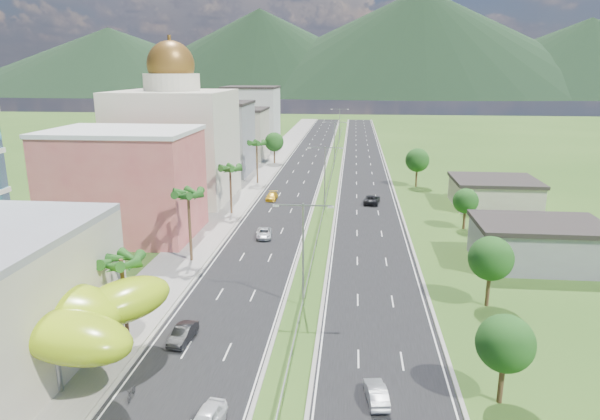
% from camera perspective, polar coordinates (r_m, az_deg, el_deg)
% --- Properties ---
extents(ground, '(500.00, 500.00, 0.00)m').
position_cam_1_polar(ground, '(47.55, -0.85, -15.28)').
color(ground, '#2D5119').
rests_on(ground, ground).
extents(road_left, '(11.00, 260.00, 0.04)m').
position_cam_1_polar(road_left, '(133.56, 0.35, 4.58)').
color(road_left, black).
rests_on(road_left, ground).
extents(road_right, '(11.00, 260.00, 0.04)m').
position_cam_1_polar(road_right, '(133.03, 6.82, 4.43)').
color(road_right, black).
rests_on(road_right, ground).
extents(sidewalk_left, '(7.00, 260.00, 0.12)m').
position_cam_1_polar(sidewalk_left, '(134.76, -3.69, 4.66)').
color(sidewalk_left, gray).
rests_on(sidewalk_left, ground).
extents(median_guardrail, '(0.10, 216.06, 0.76)m').
position_cam_1_polar(median_guardrail, '(115.30, 3.23, 3.21)').
color(median_guardrail, gray).
rests_on(median_guardrail, ground).
extents(streetlight_median_b, '(6.04, 0.25, 11.00)m').
position_cam_1_polar(streetlight_median_b, '(53.86, 0.33, -3.68)').
color(streetlight_median_b, gray).
rests_on(streetlight_median_b, ground).
extents(streetlight_median_c, '(6.04, 0.25, 11.00)m').
position_cam_1_polar(streetlight_median_c, '(92.56, 2.67, 4.19)').
color(streetlight_median_c, gray).
rests_on(streetlight_median_c, ground).
extents(streetlight_median_d, '(6.04, 0.25, 11.00)m').
position_cam_1_polar(streetlight_median_d, '(137.00, 3.71, 7.65)').
color(streetlight_median_d, gray).
rests_on(streetlight_median_d, ground).
extents(streetlight_median_e, '(6.04, 0.25, 11.00)m').
position_cam_1_polar(streetlight_median_e, '(181.71, 4.24, 9.42)').
color(streetlight_median_e, gray).
rests_on(streetlight_median_e, ground).
extents(lime_canopy, '(18.00, 15.00, 7.40)m').
position_cam_1_polar(lime_canopy, '(48.24, -26.19, -9.81)').
color(lime_canopy, '#9ABD12').
rests_on(lime_canopy, ground).
extents(pink_shophouse, '(20.00, 15.00, 15.00)m').
position_cam_1_polar(pink_shophouse, '(81.54, -18.14, 2.53)').
color(pink_shophouse, '#C55052').
rests_on(pink_shophouse, ground).
extents(domed_building, '(20.00, 20.00, 28.70)m').
position_cam_1_polar(domed_building, '(102.06, -13.17, 7.43)').
color(domed_building, beige).
rests_on(domed_building, ground).
extents(midrise_grey, '(16.00, 15.00, 16.00)m').
position_cam_1_polar(midrise_grey, '(125.95, -9.02, 7.44)').
color(midrise_grey, gray).
rests_on(midrise_grey, ground).
extents(midrise_beige, '(16.00, 15.00, 13.00)m').
position_cam_1_polar(midrise_beige, '(147.36, -6.84, 7.99)').
color(midrise_beige, '#B0A591').
rests_on(midrise_beige, ground).
extents(midrise_white, '(16.00, 15.00, 18.00)m').
position_cam_1_polar(midrise_white, '(169.51, -5.19, 9.77)').
color(midrise_white, silver).
rests_on(midrise_white, ground).
extents(shed_near, '(15.00, 10.00, 5.00)m').
position_cam_1_polar(shed_near, '(73.02, 24.02, -3.49)').
color(shed_near, gray).
rests_on(shed_near, ground).
extents(shed_far, '(14.00, 12.00, 4.40)m').
position_cam_1_polar(shed_far, '(101.45, 19.98, 1.62)').
color(shed_far, '#B0A591').
rests_on(shed_far, ground).
extents(palm_tree_b, '(3.60, 3.60, 8.10)m').
position_cam_1_polar(palm_tree_b, '(50.29, -18.53, -5.47)').
color(palm_tree_b, '#47301C').
rests_on(palm_tree_b, ground).
extents(palm_tree_c, '(3.60, 3.60, 9.60)m').
position_cam_1_polar(palm_tree_c, '(67.80, -11.85, 1.44)').
color(palm_tree_c, '#47301C').
rests_on(palm_tree_c, ground).
extents(palm_tree_d, '(3.60, 3.60, 8.60)m').
position_cam_1_polar(palm_tree_d, '(89.70, -7.47, 4.25)').
color(palm_tree_d, '#47301C').
rests_on(palm_tree_d, ground).
extents(palm_tree_e, '(3.60, 3.60, 9.40)m').
position_cam_1_polar(palm_tree_e, '(113.75, -4.64, 6.95)').
color(palm_tree_e, '#47301C').
rests_on(palm_tree_e, ground).
extents(leafy_tree_lfar, '(4.90, 4.90, 8.05)m').
position_cam_1_polar(leafy_tree_lfar, '(138.56, -2.77, 7.26)').
color(leafy_tree_lfar, '#47301C').
rests_on(leafy_tree_lfar, ground).
extents(leafy_tree_ra, '(4.20, 4.20, 6.90)m').
position_cam_1_polar(leafy_tree_ra, '(42.14, 21.05, -13.17)').
color(leafy_tree_ra, '#47301C').
rests_on(leafy_tree_ra, ground).
extents(leafy_tree_rb, '(4.55, 4.55, 7.47)m').
position_cam_1_polar(leafy_tree_rb, '(57.83, 19.70, -4.91)').
color(leafy_tree_rb, '#47301C').
rests_on(leafy_tree_rb, ground).
extents(leafy_tree_rc, '(3.85, 3.85, 6.33)m').
position_cam_1_polar(leafy_tree_rc, '(84.93, 17.26, 0.91)').
color(leafy_tree_rc, '#47301C').
rests_on(leafy_tree_rc, ground).
extents(leafy_tree_rd, '(4.90, 4.90, 8.05)m').
position_cam_1_polar(leafy_tree_rd, '(113.12, 12.41, 5.21)').
color(leafy_tree_rd, '#47301C').
rests_on(leafy_tree_rd, ground).
extents(mountain_ridge, '(860.00, 140.00, 90.00)m').
position_cam_1_polar(mountain_ridge, '(494.51, 12.39, 11.76)').
color(mountain_ridge, black).
rests_on(mountain_ridge, ground).
extents(car_white_near_left, '(2.34, 4.61, 1.50)m').
position_cam_1_polar(car_white_near_left, '(39.43, -9.99, -21.23)').
color(car_white_near_left, white).
rests_on(car_white_near_left, road_left).
extents(car_dark_left, '(1.84, 4.40, 1.41)m').
position_cam_1_polar(car_dark_left, '(50.49, -12.38, -12.77)').
color(car_dark_left, black).
rests_on(car_dark_left, road_left).
extents(car_silver_mid_left, '(2.66, 4.85, 1.29)m').
position_cam_1_polar(car_silver_mid_left, '(77.94, -3.85, -2.48)').
color(car_silver_mid_left, '#B8BCC1').
rests_on(car_silver_mid_left, road_left).
extents(car_yellow_far_left, '(1.88, 4.60, 1.33)m').
position_cam_1_polar(car_yellow_far_left, '(100.16, -3.03, 1.47)').
color(car_yellow_far_left, gold).
rests_on(car_yellow_far_left, road_left).
extents(car_silver_right, '(1.93, 4.13, 1.31)m').
position_cam_1_polar(car_silver_right, '(42.04, 8.13, -18.77)').
color(car_silver_right, '#B0B2B8').
rests_on(car_silver_right, road_right).
extents(car_dark_far_right, '(3.32, 5.77, 1.51)m').
position_cam_1_polar(car_dark_far_right, '(98.19, 7.68, 1.14)').
color(car_dark_far_right, black).
rests_on(car_dark_far_right, road_right).
extents(motorcycle, '(0.65, 1.73, 1.08)m').
position_cam_1_polar(motorcycle, '(43.93, -17.54, -17.92)').
color(motorcycle, black).
rests_on(motorcycle, road_left).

